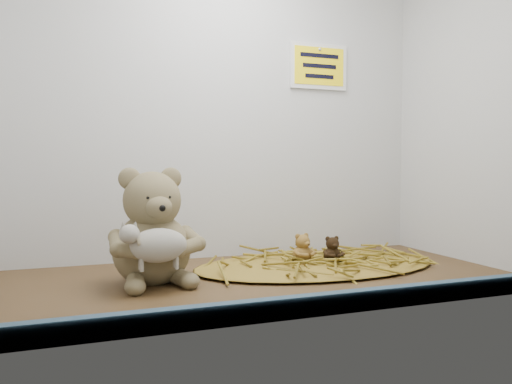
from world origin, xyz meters
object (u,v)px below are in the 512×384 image
object	(u,v)px
mini_teddy_brown	(332,248)
mini_teddy_tan	(302,247)
main_teddy	(152,225)
toy_lamb	(159,245)

from	to	relation	value
mini_teddy_brown	mini_teddy_tan	bearing A→B (deg)	166.56
main_teddy	mini_teddy_brown	xyz separation A→B (cm)	(45.66, 2.40, -7.97)
main_teddy	mini_teddy_brown	bearing A→B (deg)	-3.31
main_teddy	mini_teddy_tan	bearing A→B (deg)	0.47
main_teddy	toy_lamb	size ratio (longest dim) A/B	1.68
toy_lamb	mini_teddy_brown	xyz separation A→B (cm)	(45.66, 11.44, -4.95)
main_teddy	mini_teddy_brown	size ratio (longest dim) A/B	3.70
main_teddy	mini_teddy_tan	distance (cm)	39.28
toy_lamb	mini_teddy_brown	bearing A→B (deg)	14.07
toy_lamb	mini_teddy_tan	size ratio (longest dim) A/B	1.98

